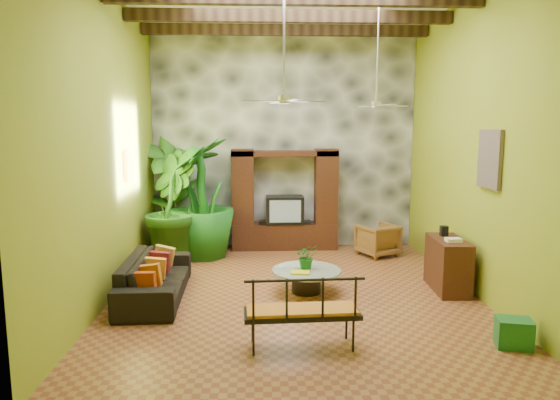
{
  "coord_description": "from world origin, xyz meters",
  "views": [
    {
      "loc": [
        -0.6,
        -8.12,
        2.79
      ],
      "look_at": [
        -0.23,
        0.2,
        1.57
      ],
      "focal_mm": 32.0,
      "sensor_mm": 36.0,
      "label": 1
    }
  ],
  "objects_px": {
    "wicker_armchair": "(378,240)",
    "coffee_table": "(306,278)",
    "iron_bench": "(302,309)",
    "side_console": "(448,265)",
    "ceiling_fan_front": "(284,86)",
    "sofa": "(155,277)",
    "tall_plant_b": "(170,207)",
    "tall_plant_c": "(202,198)",
    "tall_plant_a": "(171,191)",
    "entertainment_center": "(285,207)",
    "green_bin": "(514,333)",
    "ceiling_fan_back": "(377,94)"
  },
  "relations": [
    {
      "from": "wicker_armchair",
      "to": "coffee_table",
      "type": "xyz_separation_m",
      "value": [
        -1.79,
        -2.39,
        -0.09
      ]
    },
    {
      "from": "iron_bench",
      "to": "side_console",
      "type": "height_order",
      "value": "iron_bench"
    },
    {
      "from": "ceiling_fan_front",
      "to": "sofa",
      "type": "relative_size",
      "value": 0.79
    },
    {
      "from": "wicker_armchair",
      "to": "tall_plant_b",
      "type": "distance_m",
      "value": 4.51
    },
    {
      "from": "tall_plant_c",
      "to": "iron_bench",
      "type": "xyz_separation_m",
      "value": [
        1.75,
        -4.66,
        -0.74
      ]
    },
    {
      "from": "tall_plant_a",
      "to": "tall_plant_b",
      "type": "distance_m",
      "value": 1.05
    },
    {
      "from": "wicker_armchair",
      "to": "entertainment_center",
      "type": "bearing_deg",
      "value": -45.78
    },
    {
      "from": "tall_plant_b",
      "to": "iron_bench",
      "type": "bearing_deg",
      "value": -61.09
    },
    {
      "from": "tall_plant_b",
      "to": "side_console",
      "type": "bearing_deg",
      "value": -22.17
    },
    {
      "from": "side_console",
      "to": "green_bin",
      "type": "height_order",
      "value": "side_console"
    },
    {
      "from": "iron_bench",
      "to": "coffee_table",
      "type": "bearing_deg",
      "value": 80.7
    },
    {
      "from": "side_console",
      "to": "coffee_table",
      "type": "bearing_deg",
      "value": -175.99
    },
    {
      "from": "ceiling_fan_front",
      "to": "green_bin",
      "type": "relative_size",
      "value": 4.38
    },
    {
      "from": "tall_plant_b",
      "to": "green_bin",
      "type": "bearing_deg",
      "value": -40.5
    },
    {
      "from": "iron_bench",
      "to": "green_bin",
      "type": "xyz_separation_m",
      "value": [
        2.71,
        -0.04,
        -0.36
      ]
    },
    {
      "from": "ceiling_fan_front",
      "to": "coffee_table",
      "type": "distance_m",
      "value": 3.2
    },
    {
      "from": "sofa",
      "to": "iron_bench",
      "type": "bearing_deg",
      "value": -133.94
    },
    {
      "from": "ceiling_fan_back",
      "to": "wicker_armchair",
      "type": "distance_m",
      "value": 3.31
    },
    {
      "from": "entertainment_center",
      "to": "wicker_armchair",
      "type": "height_order",
      "value": "entertainment_center"
    },
    {
      "from": "sofa",
      "to": "tall_plant_c",
      "type": "xyz_separation_m",
      "value": [
        0.49,
        2.61,
        0.94
      ]
    },
    {
      "from": "ceiling_fan_back",
      "to": "ceiling_fan_front",
      "type": "bearing_deg",
      "value": -138.37
    },
    {
      "from": "tall_plant_b",
      "to": "iron_bench",
      "type": "distance_m",
      "value": 4.95
    },
    {
      "from": "ceiling_fan_front",
      "to": "green_bin",
      "type": "distance_m",
      "value": 4.66
    },
    {
      "from": "entertainment_center",
      "to": "sofa",
      "type": "xyz_separation_m",
      "value": [
        -2.3,
        -3.26,
        -0.62
      ]
    },
    {
      "from": "tall_plant_a",
      "to": "green_bin",
      "type": "xyz_separation_m",
      "value": [
        5.21,
        -5.36,
        -1.17
      ]
    },
    {
      "from": "entertainment_center",
      "to": "iron_bench",
      "type": "xyz_separation_m",
      "value": [
        -0.06,
        -5.3,
        -0.42
      ]
    },
    {
      "from": "ceiling_fan_back",
      "to": "side_console",
      "type": "distance_m",
      "value": 3.34
    },
    {
      "from": "ceiling_fan_front",
      "to": "tall_plant_b",
      "type": "relative_size",
      "value": 0.8
    },
    {
      "from": "wicker_armchair",
      "to": "green_bin",
      "type": "xyz_separation_m",
      "value": [
        0.65,
        -4.63,
        -0.16
      ]
    },
    {
      "from": "entertainment_center",
      "to": "side_console",
      "type": "xyz_separation_m",
      "value": [
        2.65,
        -3.08,
        -0.52
      ]
    },
    {
      "from": "entertainment_center",
      "to": "ceiling_fan_back",
      "type": "relative_size",
      "value": 1.29
    },
    {
      "from": "coffee_table",
      "to": "iron_bench",
      "type": "distance_m",
      "value": 2.23
    },
    {
      "from": "ceiling_fan_back",
      "to": "green_bin",
      "type": "bearing_deg",
      "value": -72.88
    },
    {
      "from": "sofa",
      "to": "tall_plant_a",
      "type": "bearing_deg",
      "value": 2.97
    },
    {
      "from": "tall_plant_a",
      "to": "side_console",
      "type": "height_order",
      "value": "tall_plant_a"
    },
    {
      "from": "green_bin",
      "to": "tall_plant_c",
      "type": "bearing_deg",
      "value": 133.52
    },
    {
      "from": "entertainment_center",
      "to": "side_console",
      "type": "height_order",
      "value": "entertainment_center"
    },
    {
      "from": "tall_plant_a",
      "to": "tall_plant_b",
      "type": "xyz_separation_m",
      "value": [
        0.13,
        -1.02,
        -0.19
      ]
    },
    {
      "from": "ceiling_fan_front",
      "to": "ceiling_fan_back",
      "type": "height_order",
      "value": "same"
    },
    {
      "from": "tall_plant_b",
      "to": "iron_bench",
      "type": "xyz_separation_m",
      "value": [
        2.37,
        -4.3,
        -0.62
      ]
    },
    {
      "from": "side_console",
      "to": "green_bin",
      "type": "distance_m",
      "value": 2.28
    },
    {
      "from": "iron_bench",
      "to": "sofa",
      "type": "bearing_deg",
      "value": 135.22
    },
    {
      "from": "iron_bench",
      "to": "side_console",
      "type": "relative_size",
      "value": 1.32
    },
    {
      "from": "green_bin",
      "to": "sofa",
      "type": "bearing_deg",
      "value": 157.16
    },
    {
      "from": "sofa",
      "to": "wicker_armchair",
      "type": "distance_m",
      "value": 5.0
    },
    {
      "from": "tall_plant_a",
      "to": "side_console",
      "type": "relative_size",
      "value": 2.41
    },
    {
      "from": "tall_plant_c",
      "to": "iron_bench",
      "type": "height_order",
      "value": "tall_plant_c"
    },
    {
      "from": "tall_plant_a",
      "to": "iron_bench",
      "type": "distance_m",
      "value": 5.93
    },
    {
      "from": "side_console",
      "to": "tall_plant_a",
      "type": "bearing_deg",
      "value": 152.7
    },
    {
      "from": "ceiling_fan_back",
      "to": "tall_plant_c",
      "type": "bearing_deg",
      "value": 159.3
    }
  ]
}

